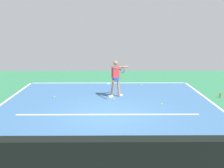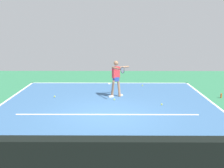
{
  "view_description": "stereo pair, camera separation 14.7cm",
  "coord_description": "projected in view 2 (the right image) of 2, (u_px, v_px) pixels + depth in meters",
  "views": [
    {
      "loc": [
        -0.09,
        9.39,
        3.27
      ],
      "look_at": [
        -0.18,
        -1.28,
        0.9
      ],
      "focal_mm": 41.41,
      "sensor_mm": 36.0,
      "label": 1
    },
    {
      "loc": [
        -0.24,
        9.39,
        3.27
      ],
      "look_at": [
        -0.18,
        -1.28,
        0.9
      ],
      "focal_mm": 41.41,
      "sensor_mm": 36.0,
      "label": 2
    }
  ],
  "objects": [
    {
      "name": "tennis_ball_centre_court",
      "position": [
        142.0,
        85.0,
        14.57
      ],
      "size": [
        0.07,
        0.07,
        0.07
      ],
      "primitive_type": "sphere",
      "color": "#CCE033",
      "rests_on": "ground_plane"
    },
    {
      "name": "court_line_centre_mark",
      "position": [
        109.0,
        84.0,
        15.16
      ],
      "size": [
        0.1,
        0.3,
        0.01
      ],
      "primitive_type": "cube",
      "color": "white",
      "rests_on": "ground_plane"
    },
    {
      "name": "water_bottle",
      "position": [
        221.0,
        96.0,
        12.11
      ],
      "size": [
        0.07,
        0.07,
        0.22
      ],
      "primitive_type": "cylinder",
      "color": "#D84C1E",
      "rests_on": "ground_plane"
    },
    {
      "name": "court_line_service",
      "position": [
        107.0,
        114.0,
        9.83
      ],
      "size": [
        6.98,
        0.1,
        0.01
      ],
      "primitive_type": "cube",
      "color": "white",
      "rests_on": "ground_plane"
    },
    {
      "name": "tennis_ball_near_player",
      "position": [
        55.0,
        97.0,
        12.25
      ],
      "size": [
        0.07,
        0.07,
        0.07
      ],
      "primitive_type": "sphere",
      "color": "yellow",
      "rests_on": "ground_plane"
    },
    {
      "name": "tennis_ball_near_service_line",
      "position": [
        114.0,
        99.0,
        11.77
      ],
      "size": [
        0.07,
        0.07,
        0.07
      ],
      "primitive_type": "sphere",
      "color": "#C6E53D",
      "rests_on": "ground_plane"
    },
    {
      "name": "court_line_baseline_near",
      "position": [
        109.0,
        83.0,
        15.36
      ],
      "size": [
        9.3,
        0.1,
        0.01
      ],
      "primitive_type": "cube",
      "color": "white",
      "rests_on": "ground_plane"
    },
    {
      "name": "tennis_ball_by_baseline",
      "position": [
        162.0,
        104.0,
        11.01
      ],
      "size": [
        0.07,
        0.07,
        0.07
      ],
      "primitive_type": "sphere",
      "color": "yellow",
      "rests_on": "ground_plane"
    },
    {
      "name": "tennis_player",
      "position": [
        116.0,
        76.0,
        12.13
      ],
      "size": [
        0.98,
        1.37,
        1.74
      ],
      "rotation": [
        0.0,
        0.0,
        0.5
      ],
      "color": "#9E7051",
      "rests_on": "ground_plane"
    },
    {
      "name": "court_surface",
      "position": [
        107.0,
        114.0,
        9.88
      ],
      "size": [
        9.3,
        11.32,
        0.0
      ],
      "primitive_type": "cube",
      "color": "#38608E",
      "rests_on": "ground_plane"
    },
    {
      "name": "ground_plane",
      "position": [
        107.0,
        114.0,
        9.88
      ],
      "size": [
        19.8,
        19.8,
        0.0
      ],
      "primitive_type": "plane",
      "color": "#2D754C"
    }
  ]
}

